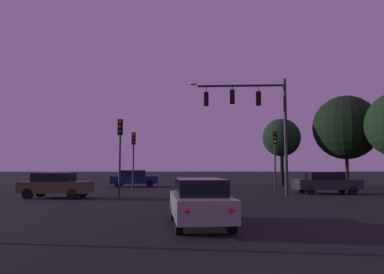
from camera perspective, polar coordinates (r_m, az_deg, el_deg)
ground_plane at (r=29.76m, az=1.59°, el=-8.43°), size 168.00×168.00×0.00m
traffic_signal_mast_arm at (r=22.47m, az=10.30°, el=3.97°), size 6.18×0.68×7.45m
traffic_light_corner_left at (r=26.45m, az=-9.55°, el=-2.06°), size 0.34×0.38×4.42m
traffic_light_corner_right at (r=27.04m, az=13.38°, el=-1.98°), size 0.34×0.37×4.48m
traffic_light_median at (r=20.48m, az=-11.68°, el=-0.92°), size 0.33×0.37×4.62m
car_nearside_lane at (r=11.48m, az=1.27°, el=-10.44°), size 2.08×4.30×1.52m
car_crossing_left at (r=26.03m, az=21.03°, el=-6.91°), size 4.44×1.88×1.52m
car_crossing_right at (r=22.65m, az=-21.39°, el=-7.28°), size 4.23×2.05×1.52m
car_far_lane at (r=32.68m, az=-9.41°, el=-6.64°), size 4.42×2.13×1.52m
tree_behind_sign at (r=35.40m, az=23.81°, el=1.42°), size 5.93×5.93×8.43m
tree_center_horizon at (r=34.86m, az=14.41°, el=-0.13°), size 3.65×3.65×6.48m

